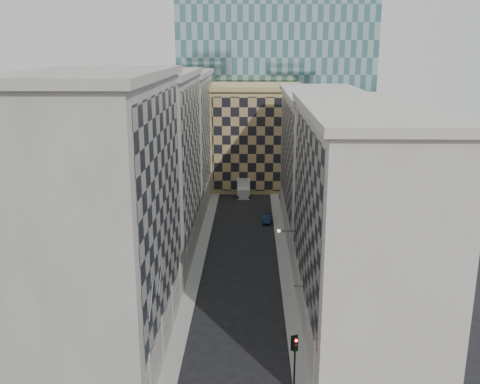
# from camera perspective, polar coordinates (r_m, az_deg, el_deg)

# --- Properties ---
(sidewalk_west) EXTENTS (1.50, 100.00, 0.15)m
(sidewalk_west) POSITION_cam_1_polar(r_m,az_deg,el_deg) (65.98, -4.48, -7.39)
(sidewalk_west) COLOR gray
(sidewalk_west) RESTS_ON ground
(sidewalk_east) EXTENTS (1.50, 100.00, 0.15)m
(sidewalk_east) POSITION_cam_1_polar(r_m,az_deg,el_deg) (65.78, 4.74, -7.46)
(sidewalk_east) COLOR gray
(sidewalk_east) RESTS_ON ground
(bldg_left_a) EXTENTS (10.80, 22.80, 23.70)m
(bldg_left_a) POSITION_cam_1_polar(r_m,az_deg,el_deg) (45.38, -14.26, -2.66)
(bldg_left_a) COLOR gray
(bldg_left_a) RESTS_ON ground
(bldg_left_b) EXTENTS (10.80, 22.80, 22.70)m
(bldg_left_b) POSITION_cam_1_polar(r_m,az_deg,el_deg) (66.23, -9.28, 2.76)
(bldg_left_b) COLOR gray
(bldg_left_b) RESTS_ON ground
(bldg_left_c) EXTENTS (10.80, 22.80, 21.70)m
(bldg_left_c) POSITION_cam_1_polar(r_m,az_deg,el_deg) (87.65, -6.70, 5.56)
(bldg_left_c) COLOR gray
(bldg_left_c) RESTS_ON ground
(bldg_right_a) EXTENTS (10.80, 26.80, 20.70)m
(bldg_right_a) POSITION_cam_1_polar(r_m,az_deg,el_deg) (48.97, 12.62, -3.09)
(bldg_right_a) COLOR #B3ADA4
(bldg_right_a) RESTS_ON ground
(bldg_right_b) EXTENTS (10.80, 28.80, 19.70)m
(bldg_right_b) POSITION_cam_1_polar(r_m,az_deg,el_deg) (74.85, 8.70, 3.07)
(bldg_right_b) COLOR #B3ADA4
(bldg_right_b) RESTS_ON ground
(tan_block) EXTENTS (16.80, 14.80, 18.80)m
(tan_block) POSITION_cam_1_polar(r_m,az_deg,el_deg) (99.76, 1.73, 6.02)
(tan_block) COLOR tan
(tan_block) RESTS_ON ground
(church_tower) EXTENTS (7.20, 7.20, 51.50)m
(church_tower) POSITION_cam_1_polar(r_m,az_deg,el_deg) (112.59, 0.69, 16.03)
(church_tower) COLOR #2B2521
(church_tower) RESTS_ON ground
(flagpoles_left) EXTENTS (0.10, 6.33, 2.33)m
(flagpoles_left) POSITION_cam_1_polar(r_m,az_deg,el_deg) (41.13, -8.94, -10.00)
(flagpoles_left) COLOR gray
(flagpoles_left) RESTS_ON ground
(bracket_lamp) EXTENTS (1.98, 0.36, 0.36)m
(bracket_lamp) POSITION_cam_1_polar(r_m,az_deg,el_deg) (57.94, 4.35, -4.16)
(bracket_lamp) COLOR black
(bracket_lamp) RESTS_ON ground
(traffic_light) EXTENTS (0.54, 0.54, 4.44)m
(traffic_light) POSITION_cam_1_polar(r_m,az_deg,el_deg) (42.01, 5.88, -16.55)
(traffic_light) COLOR black
(traffic_light) RESTS_ON sidewalk_east
(box_truck) EXTENTS (2.40, 5.59, 3.04)m
(box_truck) POSITION_cam_1_polar(r_m,az_deg,el_deg) (94.17, 0.37, 0.42)
(box_truck) COLOR #BEBEBE
(box_truck) RESTS_ON ground
(dark_car) EXTENTS (1.44, 3.78, 1.23)m
(dark_car) POSITION_cam_1_polar(r_m,az_deg,el_deg) (80.06, 2.86, -2.82)
(dark_car) COLOR #0F1D3A
(dark_car) RESTS_ON ground
(shop_sign) EXTENTS (1.18, 0.80, 0.89)m
(shop_sign) POSITION_cam_1_polar(r_m,az_deg,el_deg) (50.04, 5.54, -10.38)
(shop_sign) COLOR black
(shop_sign) RESTS_ON ground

